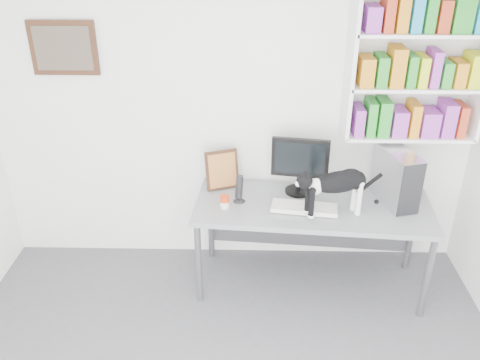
{
  "coord_description": "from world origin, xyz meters",
  "views": [
    {
      "loc": [
        0.15,
        -1.94,
        2.82
      ],
      "look_at": [
        0.07,
        1.53,
        0.99
      ],
      "focal_mm": 38.0,
      "sensor_mm": 36.0,
      "label": 1
    }
  ],
  "objects_px": {
    "desk": "(310,245)",
    "speaker": "(239,188)",
    "leaning_print": "(222,169)",
    "soup_can": "(225,202)",
    "bookshelf": "(419,60)",
    "pc_tower": "(396,177)",
    "keyboard": "(304,208)",
    "cat": "(336,193)",
    "monitor": "(300,166)"
  },
  "relations": [
    {
      "from": "bookshelf",
      "to": "speaker",
      "type": "xyz_separation_m",
      "value": [
        -1.33,
        -0.27,
        -0.96
      ]
    },
    {
      "from": "monitor",
      "to": "leaning_print",
      "type": "bearing_deg",
      "value": -177.33
    },
    {
      "from": "bookshelf",
      "to": "desk",
      "type": "bearing_deg",
      "value": -156.97
    },
    {
      "from": "pc_tower",
      "to": "cat",
      "type": "relative_size",
      "value": 0.69
    },
    {
      "from": "desk",
      "to": "cat",
      "type": "distance_m",
      "value": 0.62
    },
    {
      "from": "bookshelf",
      "to": "desk",
      "type": "xyz_separation_m",
      "value": [
        -0.75,
        -0.32,
        -1.46
      ]
    },
    {
      "from": "keyboard",
      "to": "soup_can",
      "type": "height_order",
      "value": "soup_can"
    },
    {
      "from": "pc_tower",
      "to": "speaker",
      "type": "distance_m",
      "value": 1.23
    },
    {
      "from": "leaning_print",
      "to": "soup_can",
      "type": "bearing_deg",
      "value": -103.53
    },
    {
      "from": "monitor",
      "to": "speaker",
      "type": "bearing_deg",
      "value": -152.57
    },
    {
      "from": "pc_tower",
      "to": "soup_can",
      "type": "height_order",
      "value": "pc_tower"
    },
    {
      "from": "keyboard",
      "to": "cat",
      "type": "height_order",
      "value": "cat"
    },
    {
      "from": "keyboard",
      "to": "leaning_print",
      "type": "xyz_separation_m",
      "value": [
        -0.66,
        0.35,
        0.15
      ]
    },
    {
      "from": "desk",
      "to": "speaker",
      "type": "height_order",
      "value": "speaker"
    },
    {
      "from": "keyboard",
      "to": "cat",
      "type": "xyz_separation_m",
      "value": [
        0.22,
        -0.08,
        0.17
      ]
    },
    {
      "from": "soup_can",
      "to": "pc_tower",
      "type": "bearing_deg",
      "value": 5.18
    },
    {
      "from": "monitor",
      "to": "pc_tower",
      "type": "height_order",
      "value": "monitor"
    },
    {
      "from": "bookshelf",
      "to": "soup_can",
      "type": "bearing_deg",
      "value": -165.72
    },
    {
      "from": "monitor",
      "to": "soup_can",
      "type": "distance_m",
      "value": 0.68
    },
    {
      "from": "leaning_print",
      "to": "soup_can",
      "type": "relative_size",
      "value": 3.3
    },
    {
      "from": "bookshelf",
      "to": "cat",
      "type": "relative_size",
      "value": 1.97
    },
    {
      "from": "leaning_print",
      "to": "monitor",
      "type": "bearing_deg",
      "value": -26.14
    },
    {
      "from": "desk",
      "to": "keyboard",
      "type": "height_order",
      "value": "keyboard"
    },
    {
      "from": "bookshelf",
      "to": "keyboard",
      "type": "distance_m",
      "value": 1.39
    },
    {
      "from": "cat",
      "to": "soup_can",
      "type": "bearing_deg",
      "value": 155.57
    },
    {
      "from": "pc_tower",
      "to": "leaning_print",
      "type": "bearing_deg",
      "value": 156.46
    },
    {
      "from": "monitor",
      "to": "cat",
      "type": "xyz_separation_m",
      "value": [
        0.24,
        -0.36,
        -0.05
      ]
    },
    {
      "from": "keyboard",
      "to": "pc_tower",
      "type": "distance_m",
      "value": 0.76
    },
    {
      "from": "desk",
      "to": "monitor",
      "type": "distance_m",
      "value": 0.67
    },
    {
      "from": "monitor",
      "to": "leaning_print",
      "type": "xyz_separation_m",
      "value": [
        -0.63,
        0.07,
        -0.07
      ]
    },
    {
      "from": "bookshelf",
      "to": "cat",
      "type": "distance_m",
      "value": 1.17
    },
    {
      "from": "cat",
      "to": "keyboard",
      "type": "bearing_deg",
      "value": 142.22
    },
    {
      "from": "bookshelf",
      "to": "speaker",
      "type": "distance_m",
      "value": 1.66
    },
    {
      "from": "desk",
      "to": "speaker",
      "type": "distance_m",
      "value": 0.77
    },
    {
      "from": "keyboard",
      "to": "soup_can",
      "type": "distance_m",
      "value": 0.62
    },
    {
      "from": "bookshelf",
      "to": "soup_can",
      "type": "relative_size",
      "value": 12.01
    },
    {
      "from": "desk",
      "to": "speaker",
      "type": "relative_size",
      "value": 7.99
    },
    {
      "from": "bookshelf",
      "to": "pc_tower",
      "type": "bearing_deg",
      "value": -113.16
    },
    {
      "from": "monitor",
      "to": "keyboard",
      "type": "distance_m",
      "value": 0.36
    },
    {
      "from": "pc_tower",
      "to": "soup_can",
      "type": "xyz_separation_m",
      "value": [
        -1.34,
        -0.12,
        -0.17
      ]
    },
    {
      "from": "speaker",
      "to": "soup_can",
      "type": "height_order",
      "value": "speaker"
    },
    {
      "from": "bookshelf",
      "to": "keyboard",
      "type": "height_order",
      "value": "bookshelf"
    },
    {
      "from": "bookshelf",
      "to": "soup_can",
      "type": "height_order",
      "value": "bookshelf"
    },
    {
      "from": "bookshelf",
      "to": "soup_can",
      "type": "xyz_separation_m",
      "value": [
        -1.45,
        -0.37,
        -1.02
      ]
    },
    {
      "from": "monitor",
      "to": "keyboard",
      "type": "bearing_deg",
      "value": -76.06
    },
    {
      "from": "desk",
      "to": "monitor",
      "type": "relative_size",
      "value": 3.8
    },
    {
      "from": "monitor",
      "to": "leaning_print",
      "type": "height_order",
      "value": "monitor"
    },
    {
      "from": "keyboard",
      "to": "cat",
      "type": "distance_m",
      "value": 0.29
    },
    {
      "from": "leaning_print",
      "to": "keyboard",
      "type": "bearing_deg",
      "value": -47.98
    },
    {
      "from": "pc_tower",
      "to": "monitor",
      "type": "bearing_deg",
      "value": 154.53
    }
  ]
}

